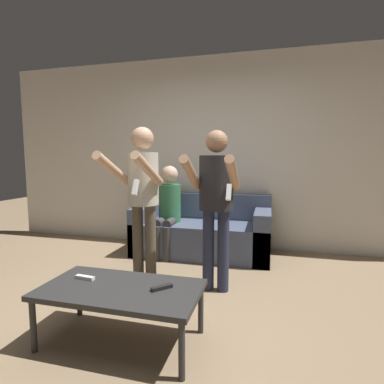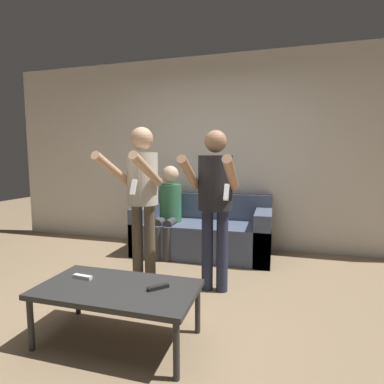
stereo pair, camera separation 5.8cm
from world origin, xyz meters
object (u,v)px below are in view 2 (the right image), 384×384
(coffee_table, at_px, (118,292))
(person_standing_right, at_px, (215,193))
(person_seated, at_px, (169,206))
(person_standing_left, at_px, (142,188))
(remote_near, at_px, (158,287))
(couch, at_px, (203,233))
(remote_far, at_px, (83,277))

(coffee_table, bearing_deg, person_standing_right, 63.23)
(person_standing_right, xyz_separation_m, person_seated, (-0.79, 0.94, -0.30))
(person_seated, bearing_deg, person_standing_left, -86.61)
(remote_near, bearing_deg, person_standing_right, 77.70)
(couch, height_order, remote_far, couch)
(remote_near, xyz_separation_m, remote_far, (-0.60, 0.02, 0.00))
(couch, distance_m, person_standing_right, 1.34)
(person_standing_right, distance_m, coffee_table, 1.23)
(person_standing_left, height_order, coffee_table, person_standing_left)
(person_standing_left, bearing_deg, couch, 71.47)
(person_standing_right, bearing_deg, person_standing_left, -179.59)
(coffee_table, relative_size, remote_far, 7.16)
(couch, distance_m, coffee_table, 2.06)
(person_seated, distance_m, coffee_table, 1.95)
(person_standing_left, distance_m, coffee_table, 1.17)
(person_seated, relative_size, remote_far, 7.71)
(person_standing_right, distance_m, remote_far, 1.33)
(person_standing_right, xyz_separation_m, remote_near, (-0.20, -0.92, -0.54))
(person_standing_left, distance_m, person_standing_right, 0.74)
(couch, relative_size, coffee_table, 1.62)
(person_standing_right, xyz_separation_m, remote_far, (-0.80, -0.90, -0.54))
(person_standing_left, height_order, remote_far, person_standing_left)
(person_standing_right, distance_m, remote_near, 1.09)
(coffee_table, bearing_deg, couch, 86.76)
(person_seated, xyz_separation_m, remote_near, (0.59, -1.86, -0.24))
(person_seated, height_order, coffee_table, person_seated)
(remote_near, height_order, remote_far, same)
(person_seated, bearing_deg, person_standing_right, -49.75)
(person_standing_right, height_order, person_seated, person_standing_right)
(couch, height_order, remote_near, couch)
(couch, bearing_deg, coffee_table, -93.24)
(coffee_table, height_order, remote_far, remote_far)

